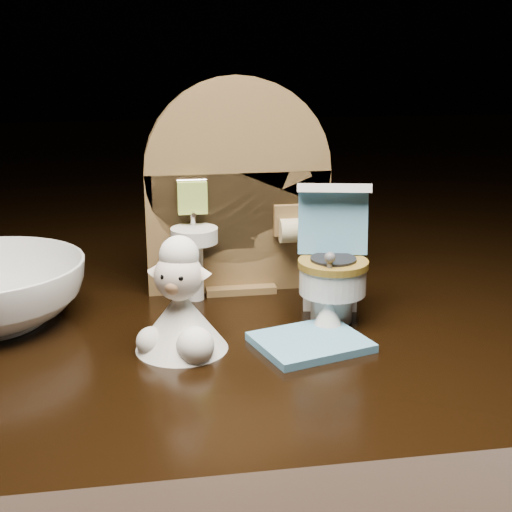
% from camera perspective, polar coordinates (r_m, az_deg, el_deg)
% --- Properties ---
extents(backdrop_panel, '(0.13, 0.05, 0.15)m').
position_cam_1_polar(backdrop_panel, '(0.50, -1.52, 4.53)').
color(backdrop_panel, brown).
rests_on(backdrop_panel, ground).
extents(toy_toilet, '(0.05, 0.06, 0.09)m').
position_cam_1_polar(toy_toilet, '(0.46, 6.10, -1.03)').
color(toy_toilet, white).
rests_on(toy_toilet, ground).
extents(bath_mat, '(0.07, 0.07, 0.00)m').
position_cam_1_polar(bath_mat, '(0.42, 4.38, -6.90)').
color(bath_mat, '#5694B9').
rests_on(bath_mat, ground).
extents(toilet_brush, '(0.02, 0.02, 0.05)m').
position_cam_1_polar(toilet_brush, '(0.44, 5.80, -4.38)').
color(toilet_brush, white).
rests_on(toilet_brush, ground).
extents(plush_lamb, '(0.05, 0.06, 0.07)m').
position_cam_1_polar(plush_lamb, '(0.41, -6.07, -4.38)').
color(plush_lamb, white).
rests_on(plush_lamb, ground).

